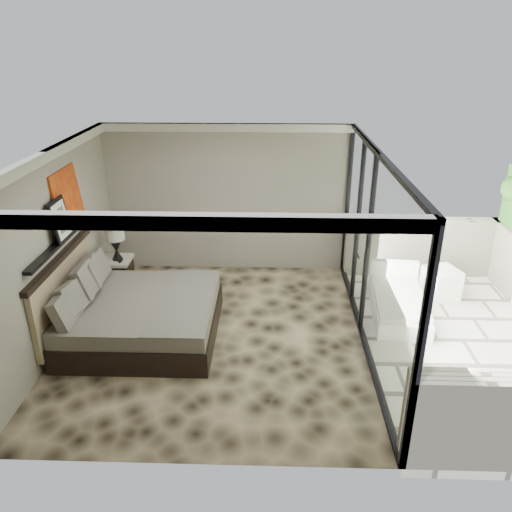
{
  "coord_description": "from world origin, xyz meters",
  "views": [
    {
      "loc": [
        0.83,
        -6.46,
        4.18
      ],
      "look_at": [
        0.61,
        0.4,
        1.17
      ],
      "focal_mm": 35.0,
      "sensor_mm": 36.0,
      "label": 1
    }
  ],
  "objects_px": {
    "nightstand": "(117,271)",
    "lounger": "(398,303)",
    "bed": "(136,314)",
    "ottoman": "(441,283)",
    "table_lamp": "(115,239)"
  },
  "relations": [
    {
      "from": "table_lamp",
      "to": "lounger",
      "type": "xyz_separation_m",
      "value": [
        4.85,
        -0.88,
        -0.71
      ]
    },
    {
      "from": "nightstand",
      "to": "table_lamp",
      "type": "bearing_deg",
      "value": -4.69
    },
    {
      "from": "bed",
      "to": "table_lamp",
      "type": "relative_size",
      "value": 3.68
    },
    {
      "from": "table_lamp",
      "to": "ottoman",
      "type": "bearing_deg",
      "value": -2.44
    },
    {
      "from": "nightstand",
      "to": "ottoman",
      "type": "height_order",
      "value": "nightstand"
    },
    {
      "from": "ottoman",
      "to": "lounger",
      "type": "xyz_separation_m",
      "value": [
        -0.88,
        -0.64,
        -0.06
      ]
    },
    {
      "from": "ottoman",
      "to": "lounger",
      "type": "height_order",
      "value": "lounger"
    },
    {
      "from": "bed",
      "to": "lounger",
      "type": "height_order",
      "value": "bed"
    },
    {
      "from": "bed",
      "to": "ottoman",
      "type": "bearing_deg",
      "value": 15.65
    },
    {
      "from": "table_lamp",
      "to": "ottoman",
      "type": "height_order",
      "value": "table_lamp"
    },
    {
      "from": "bed",
      "to": "lounger",
      "type": "xyz_separation_m",
      "value": [
        4.12,
        0.76,
        -0.17
      ]
    },
    {
      "from": "nightstand",
      "to": "lounger",
      "type": "xyz_separation_m",
      "value": [
        4.89,
        -0.9,
        -0.07
      ]
    },
    {
      "from": "ottoman",
      "to": "lounger",
      "type": "distance_m",
      "value": 1.09
    },
    {
      "from": "bed",
      "to": "nightstand",
      "type": "xyz_separation_m",
      "value": [
        -0.78,
        1.67,
        -0.09
      ]
    },
    {
      "from": "bed",
      "to": "nightstand",
      "type": "distance_m",
      "value": 1.84
    }
  ]
}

